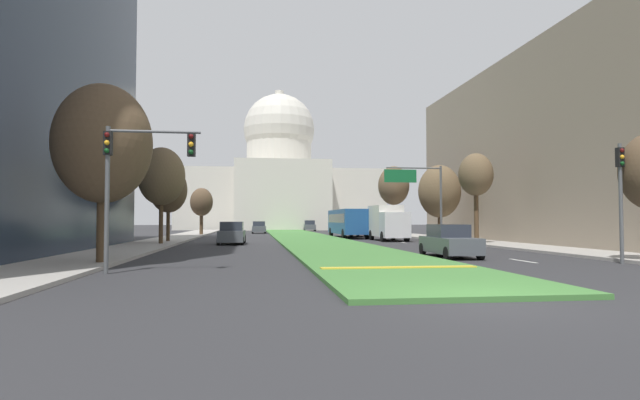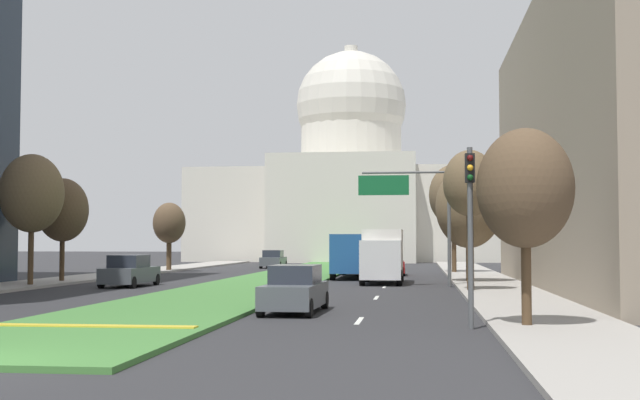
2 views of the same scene
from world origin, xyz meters
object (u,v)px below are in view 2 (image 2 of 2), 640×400
at_px(street_tree_left_mid, 32,194).
at_px(capitol_building, 351,190).
at_px(street_tree_right_far, 469,207).
at_px(sedan_distant, 392,264).
at_px(street_tree_right_mid, 470,185).
at_px(sedan_far_horizon, 273,260).
at_px(street_tree_right_near, 525,189).
at_px(sedan_very_far, 375,257).
at_px(street_tree_right_distant, 454,195).
at_px(street_tree_left_distant, 169,224).
at_px(city_bus, 356,252).
at_px(box_truck_delivery, 382,255).
at_px(sedan_midblock, 130,272).
at_px(street_tree_left_far, 63,210).
at_px(sedan_lead_stopped, 295,290).
at_px(traffic_light_near_right, 470,213).
at_px(overhead_guide_sign, 416,203).

bearing_deg(street_tree_left_mid, capitol_building, 79.70).
height_order(street_tree_right_far, sedan_distant, street_tree_right_far).
bearing_deg(street_tree_right_mid, sedan_far_horizon, 114.30).
height_order(street_tree_right_near, sedan_very_far, street_tree_right_near).
bearing_deg(street_tree_right_distant, street_tree_left_distant, 175.89).
distance_m(street_tree_left_distant, city_bus, 18.33).
xyz_separation_m(street_tree_right_near, city_bus, (-7.35, 33.21, -2.22)).
height_order(street_tree_right_mid, box_truck_delivery, street_tree_right_mid).
distance_m(sedan_midblock, sedan_very_far, 47.26).
bearing_deg(sedan_distant, street_tree_left_distant, 165.42).
relative_size(street_tree_left_distant, city_bus, 0.52).
distance_m(street_tree_left_far, sedan_lead_stopped, 25.25).
height_order(street_tree_right_near, street_tree_right_far, street_tree_right_far).
relative_size(street_tree_left_far, street_tree_right_distant, 0.75).
distance_m(sedan_far_horizon, box_truck_delivery, 29.16).
xyz_separation_m(capitol_building, traffic_light_near_right, (10.41, -85.37, -5.99)).
distance_m(street_tree_left_mid, sedan_very_far, 50.11).
bearing_deg(sedan_distant, city_bus, -121.19).
distance_m(overhead_guide_sign, street_tree_left_mid, 21.06).
xyz_separation_m(street_tree_left_distant, sedan_very_far, (15.62, 24.26, -3.12)).
xyz_separation_m(street_tree_left_mid, street_tree_right_far, (23.97, 6.62, -0.57)).
xyz_separation_m(street_tree_right_far, box_truck_delivery, (-5.09, -0.47, -2.85)).
distance_m(street_tree_left_distant, box_truck_delivery, 24.88).
bearing_deg(street_tree_right_distant, street_tree_right_far, -88.98).
bearing_deg(traffic_light_near_right, street_tree_left_far, 134.20).
relative_size(street_tree_left_distant, sedan_midblock, 1.22).
bearing_deg(street_tree_right_distant, street_tree_right_mid, -90.52).
xyz_separation_m(street_tree_right_near, street_tree_left_far, (-24.22, 23.35, 0.37)).
relative_size(sedan_far_horizon, sedan_very_far, 0.90).
distance_m(overhead_guide_sign, sedan_far_horizon, 33.20).
bearing_deg(street_tree_right_near, box_truck_delivery, 101.58).
bearing_deg(sedan_midblock, city_bus, 48.43).
bearing_deg(sedan_far_horizon, street_tree_left_mid, -102.90).
bearing_deg(street_tree_left_far, street_tree_left_mid, -87.45).
height_order(street_tree_left_distant, city_bus, street_tree_left_distant).
distance_m(sedan_lead_stopped, sedan_far_horizon, 47.92).
xyz_separation_m(street_tree_left_far, sedan_far_horizon, (7.76, 28.60, -3.57)).
distance_m(street_tree_right_mid, street_tree_right_distant, 23.58).
bearing_deg(street_tree_right_far, street_tree_left_far, -174.78).
bearing_deg(sedan_distant, street_tree_left_mid, -136.33).
relative_size(capitol_building, overhead_guide_sign, 6.05).
relative_size(street_tree_left_mid, street_tree_right_distant, 0.86).
bearing_deg(city_bus, capitol_building, 95.04).
bearing_deg(city_bus, sedan_lead_stopped, -90.00).
xyz_separation_m(traffic_light_near_right, street_tree_left_distant, (-21.82, 41.85, 0.64)).
xyz_separation_m(street_tree_right_mid, box_truck_delivery, (-4.61, 8.43, -3.57)).
bearing_deg(sedan_lead_stopped, street_tree_left_far, 132.45).
bearing_deg(sedan_midblock, street_tree_right_mid, -10.96).
height_order(street_tree_right_distant, sedan_distant, street_tree_right_distant).
height_order(sedan_distant, sedan_very_far, sedan_very_far).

